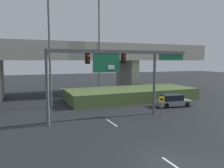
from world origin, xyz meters
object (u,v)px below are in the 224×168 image
at_px(signal_gantry, 117,64).
at_px(speed_limit_sign, 161,103).
at_px(highway_light_pole_near, 99,38).
at_px(parked_sedan_near_right, 173,101).
at_px(highway_light_pole_far, 49,38).

relative_size(signal_gantry, speed_limit_sign, 6.82).
bearing_deg(highway_light_pole_near, parked_sedan_near_right, -60.12).
bearing_deg(highway_light_pole_near, highway_light_pole_far, -147.62).
relative_size(speed_limit_sign, parked_sedan_near_right, 0.46).
distance_m(speed_limit_sign, highway_light_pole_near, 15.66).
bearing_deg(highway_light_pole_far, speed_limit_sign, -43.11).
bearing_deg(highway_light_pole_near, speed_limit_sign, -83.40).
bearing_deg(highway_light_pole_far, parked_sedan_near_right, -20.74).
distance_m(highway_light_pole_far, parked_sedan_near_right, 16.26).
bearing_deg(speed_limit_sign, parked_sedan_near_right, 40.84).
relative_size(signal_gantry, highway_light_pole_far, 0.94).
height_order(highway_light_pole_near, parked_sedan_near_right, highway_light_pole_near).
height_order(speed_limit_sign, parked_sedan_near_right, speed_limit_sign).
distance_m(signal_gantry, highway_light_pole_far, 9.52).
xyz_separation_m(signal_gantry, parked_sedan_near_right, (8.32, 2.28, -4.49)).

